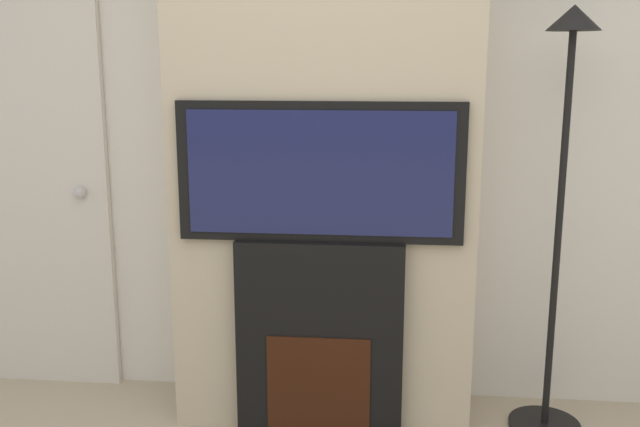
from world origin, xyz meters
TOP-DOWN VIEW (x-y plane):
  - wall_back at (0.00, 2.03)m, footprint 6.00×0.06m
  - chimney_breast at (0.00, 1.79)m, footprint 1.29×0.42m
  - fireplace at (0.00, 1.58)m, footprint 0.70×0.15m
  - television at (0.00, 1.58)m, footprint 1.16×0.07m
  - floor_lamp at (0.99, 1.72)m, footprint 0.31×0.31m
  - entry_door at (-1.47, 1.97)m, footprint 0.83×0.09m

SIDE VIEW (x-z plane):
  - fireplace at x=0.00m, z-range 0.00..0.86m
  - entry_door at x=-1.47m, z-range 0.00..2.04m
  - floor_lamp at x=0.99m, z-range 0.21..2.01m
  - television at x=0.00m, z-range 0.87..1.44m
  - wall_back at x=0.00m, z-range 0.00..2.70m
  - chimney_breast at x=0.00m, z-range 0.00..2.70m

